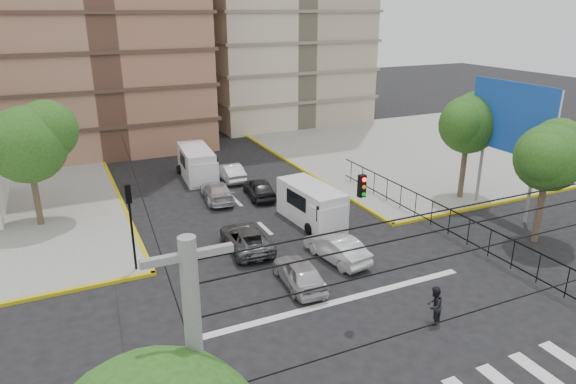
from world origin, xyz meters
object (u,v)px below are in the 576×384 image
car_white_front_right (337,248)px  van_right_lane (313,206)px  traffic_light_nw (130,213)px  car_silver_front_left (299,273)px  pedestrian_crosswalk (434,306)px  van_left_lane (197,165)px

car_white_front_right → van_right_lane: bearing=-111.1°
traffic_light_nw → van_right_lane: bearing=8.9°
van_right_lane → car_white_front_right: bearing=-107.7°
traffic_light_nw → car_silver_front_left: 8.50m
car_white_front_right → pedestrian_crosswalk: bearing=88.5°
traffic_light_nw → van_left_lane: (6.76, 12.92, -1.96)m
traffic_light_nw → pedestrian_crosswalk: size_ratio=2.62×
van_left_lane → car_silver_front_left: van_left_lane is taller
van_right_lane → pedestrian_crosswalk: size_ratio=3.13×
van_right_lane → pedestrian_crosswalk: bearing=-96.4°
car_silver_front_left → car_white_front_right: car_white_front_right is taller
pedestrian_crosswalk → van_left_lane: bearing=-110.9°
van_left_lane → pedestrian_crosswalk: 22.90m
van_left_lane → pedestrian_crosswalk: bearing=-76.2°
traffic_light_nw → car_silver_front_left: bearing=-34.3°
van_left_lane → car_white_front_right: bearing=-75.1°
traffic_light_nw → van_left_lane: bearing=62.4°
van_left_lane → traffic_light_nw: bearing=-112.9°
traffic_light_nw → car_white_front_right: (9.62, -3.09, -2.44)m
van_right_lane → pedestrian_crosswalk: (-0.37, -11.36, -0.28)m
traffic_light_nw → van_left_lane: size_ratio=0.82×
traffic_light_nw → car_white_front_right: traffic_light_nw is taller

